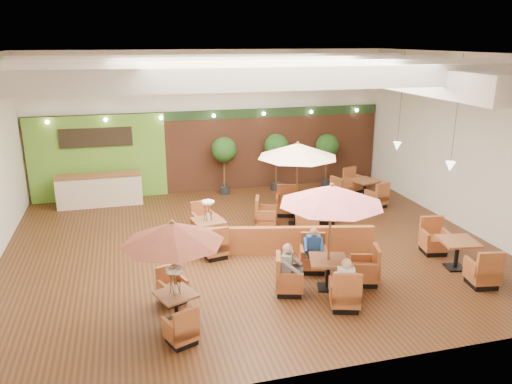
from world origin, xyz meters
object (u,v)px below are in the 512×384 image
object	(u,v)px
booth_divider	(271,241)
topiary_2	(327,148)
table_3	(209,229)
topiary_0	(224,152)
topiary_1	(276,149)
diner_3	(307,213)
table_4	(457,255)
table_1	(330,218)
table_5	(358,191)
table_0	(173,246)
diner_0	(346,278)
diner_4	(326,202)
diner_1	(314,245)
table_2	(297,169)
service_counter	(100,190)
diner_2	(290,264)

from	to	relation	value
booth_divider	topiary_2	world-z (taller)	topiary_2
table_3	topiary_0	xyz separation A→B (m)	(1.47, 4.86, 1.20)
topiary_1	diner_3	distance (m)	5.15
topiary_1	table_4	bearing A→B (deg)	-72.90
booth_divider	diner_3	world-z (taller)	diner_3
table_1	topiary_0	xyz separation A→B (m)	(-0.88, 8.34, -0.14)
table_5	topiary_2	world-z (taller)	topiary_2
booth_divider	table_3	xyz separation A→B (m)	(-1.58, 1.15, 0.09)
table_0	table_1	distance (m)	3.78
table_3	diner_0	xyz separation A→B (m)	(2.35, -4.47, 0.26)
topiary_1	diner_4	size ratio (longest dim) A/B	3.23
diner_0	diner_1	size ratio (longest dim) A/B	1.08
diner_4	table_4	bearing A→B (deg)	-135.13
table_0	table_5	bearing A→B (deg)	19.98
diner_0	table_3	bearing A→B (deg)	141.10
topiary_0	table_2	bearing A→B (deg)	-68.62
table_0	table_4	bearing A→B (deg)	-16.55
table_1	topiary_0	bearing A→B (deg)	112.90
diner_4	topiary_0	bearing A→B (deg)	51.76
topiary_1	table_3	bearing A→B (deg)	-126.41
diner_1	diner_4	distance (m)	3.75
diner_3	service_counter	bearing A→B (deg)	163.29
diner_1	diner_3	size ratio (longest dim) A/B	0.90
topiary_1	diner_3	xyz separation A→B (m)	(-0.54, -5.04, -0.94)
table_1	booth_divider	bearing A→B (deg)	125.20
table_3	table_5	distance (m)	6.82
table_4	topiary_0	size ratio (longest dim) A/B	1.24
topiary_0	service_counter	bearing A→B (deg)	-177.56
table_2	diner_2	xyz separation A→B (m)	(-1.68, -4.33, -1.12)
service_counter	topiary_1	size ratio (longest dim) A/B	1.31
topiary_1	diner_1	xyz separation A→B (m)	(-1.24, -7.35, -0.97)
table_4	diner_4	distance (m)	4.64
diner_0	topiary_1	bearing A→B (deg)	105.83
diner_1	table_1	bearing A→B (deg)	105.78
topiary_1	topiary_0	bearing A→B (deg)	180.00
table_4	topiary_0	world-z (taller)	topiary_0
diner_2	topiary_1	bearing A→B (deg)	-169.17
topiary_2	diner_4	xyz separation A→B (m)	(-1.68, -4.01, -0.90)
table_0	table_5	world-z (taller)	table_0
diner_2	table_2	bearing A→B (deg)	-175.47
table_4	topiary_1	world-z (taller)	topiary_1
table_4	diner_3	world-z (taller)	diner_3
table_0	table_3	world-z (taller)	table_0
table_2	diner_2	bearing A→B (deg)	-93.20
table_4	table_5	size ratio (longest dim) A/B	1.03
table_1	table_3	size ratio (longest dim) A/B	1.03
service_counter	topiary_1	world-z (taller)	topiary_1
diner_0	diner_4	world-z (taller)	diner_0
table_5	diner_4	bearing A→B (deg)	-154.83
table_5	diner_4	size ratio (longest dim) A/B	3.83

